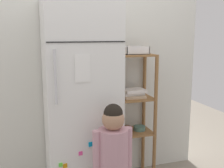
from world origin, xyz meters
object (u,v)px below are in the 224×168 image
fruit_bin (135,51)px  refrigerator (81,101)px  pantry_shelf_unit (134,106)px  child_standing (113,152)px

fruit_bin → refrigerator: bearing=-164.9°
refrigerator → pantry_shelf_unit: (0.57, 0.14, -0.13)m
child_standing → pantry_shelf_unit: size_ratio=0.75×
refrigerator → pantry_shelf_unit: size_ratio=1.39×
child_standing → fruit_bin: fruit_bin is taller
refrigerator → fruit_bin: size_ratio=7.77×
child_standing → fruit_bin: bearing=55.6°
refrigerator → child_standing: refrigerator is taller
pantry_shelf_unit → fruit_bin: bearing=52.8°
refrigerator → pantry_shelf_unit: bearing=14.1°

